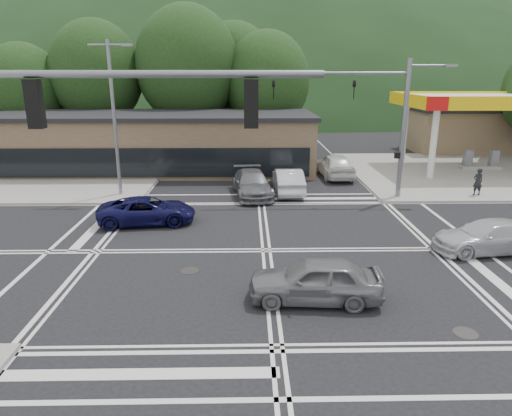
{
  "coord_description": "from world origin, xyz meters",
  "views": [
    {
      "loc": [
        -0.79,
        -17.97,
        7.23
      ],
      "look_at": [
        -0.41,
        1.6,
        1.4
      ],
      "focal_mm": 32.0,
      "sensor_mm": 36.0,
      "label": 1
    }
  ],
  "objects_px": {
    "car_blue_west": "(147,211)",
    "car_silver_east": "(488,237)",
    "pedestrian": "(478,182)",
    "car_queue_a": "(288,181)",
    "car_grey_center": "(315,280)",
    "car_queue_b": "(335,165)",
    "car_northbound": "(252,184)"
  },
  "relations": [
    {
      "from": "car_blue_west",
      "to": "car_silver_east",
      "type": "distance_m",
      "value": 15.57
    },
    {
      "from": "car_silver_east",
      "to": "pedestrian",
      "type": "xyz_separation_m",
      "value": [
        3.74,
        8.62,
        0.3
      ]
    },
    {
      "from": "car_blue_west",
      "to": "car_queue_a",
      "type": "height_order",
      "value": "car_queue_a"
    },
    {
      "from": "car_grey_center",
      "to": "car_silver_east",
      "type": "xyz_separation_m",
      "value": [
        7.85,
        4.13,
        -0.07
      ]
    },
    {
      "from": "car_queue_b",
      "to": "car_northbound",
      "type": "xyz_separation_m",
      "value": [
        -6.0,
        -5.0,
        -0.11
      ]
    },
    {
      "from": "car_blue_west",
      "to": "car_queue_a",
      "type": "relative_size",
      "value": 1.01
    },
    {
      "from": "car_northbound",
      "to": "car_queue_a",
      "type": "bearing_deg",
      "value": 8.74
    },
    {
      "from": "car_queue_b",
      "to": "pedestrian",
      "type": "distance_m",
      "value": 9.41
    },
    {
      "from": "car_grey_center",
      "to": "car_northbound",
      "type": "height_order",
      "value": "car_northbound"
    },
    {
      "from": "car_queue_b",
      "to": "car_northbound",
      "type": "distance_m",
      "value": 7.81
    },
    {
      "from": "car_queue_a",
      "to": "pedestrian",
      "type": "bearing_deg",
      "value": 171.74
    },
    {
      "from": "pedestrian",
      "to": "car_northbound",
      "type": "bearing_deg",
      "value": -7.99
    },
    {
      "from": "car_grey_center",
      "to": "car_queue_b",
      "type": "xyz_separation_m",
      "value": [
        4.09,
        18.43,
        0.12
      ]
    },
    {
      "from": "car_blue_west",
      "to": "pedestrian",
      "type": "xyz_separation_m",
      "value": [
        18.78,
        4.57,
        0.31
      ]
    },
    {
      "from": "car_silver_east",
      "to": "car_northbound",
      "type": "bearing_deg",
      "value": -138.28
    },
    {
      "from": "car_grey_center",
      "to": "pedestrian",
      "type": "xyz_separation_m",
      "value": [
        11.59,
        12.76,
        0.22
      ]
    },
    {
      "from": "car_blue_west",
      "to": "car_grey_center",
      "type": "height_order",
      "value": "car_grey_center"
    },
    {
      "from": "car_blue_west",
      "to": "car_grey_center",
      "type": "bearing_deg",
      "value": -146.12
    },
    {
      "from": "car_blue_west",
      "to": "car_grey_center",
      "type": "distance_m",
      "value": 10.89
    },
    {
      "from": "car_northbound",
      "to": "car_silver_east",
      "type": "bearing_deg",
      "value": -50.83
    },
    {
      "from": "car_queue_a",
      "to": "car_queue_b",
      "type": "xyz_separation_m",
      "value": [
        3.76,
        4.36,
        0.08
      ]
    },
    {
      "from": "car_northbound",
      "to": "pedestrian",
      "type": "relative_size",
      "value": 3.16
    },
    {
      "from": "car_silver_east",
      "to": "car_queue_b",
      "type": "xyz_separation_m",
      "value": [
        -3.76,
        14.3,
        0.19
      ]
    },
    {
      "from": "car_blue_west",
      "to": "car_queue_a",
      "type": "xyz_separation_m",
      "value": [
        7.52,
        5.89,
        0.12
      ]
    },
    {
      "from": "car_blue_west",
      "to": "car_silver_east",
      "type": "height_order",
      "value": "car_silver_east"
    },
    {
      "from": "car_queue_a",
      "to": "car_queue_b",
      "type": "distance_m",
      "value": 5.76
    },
    {
      "from": "car_blue_west",
      "to": "car_grey_center",
      "type": "xyz_separation_m",
      "value": [
        7.18,
        -8.18,
        0.08
      ]
    },
    {
      "from": "pedestrian",
      "to": "car_queue_a",
      "type": "bearing_deg",
      "value": -11.79
    },
    {
      "from": "car_silver_east",
      "to": "pedestrian",
      "type": "distance_m",
      "value": 9.4
    },
    {
      "from": "car_grey_center",
      "to": "car_queue_b",
      "type": "bearing_deg",
      "value": 171.56
    },
    {
      "from": "car_queue_a",
      "to": "car_northbound",
      "type": "distance_m",
      "value": 2.33
    },
    {
      "from": "car_queue_b",
      "to": "pedestrian",
      "type": "height_order",
      "value": "pedestrian"
    }
  ]
}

